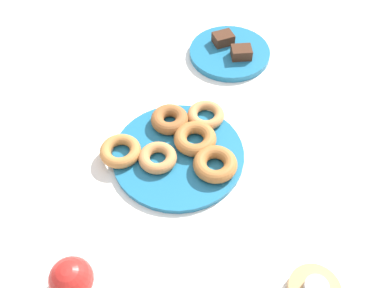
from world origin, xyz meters
name	(u,v)px	position (x,y,z in m)	size (l,w,h in m)	color
ground_plane	(178,156)	(0.00, 0.00, 0.00)	(2.40, 2.40, 0.00)	white
donut_plate	(178,155)	(0.00, 0.00, 0.01)	(0.29, 0.29, 0.01)	#1E6B93
donut_0	(195,139)	(-0.03, 0.04, 0.03)	(0.09, 0.09, 0.03)	#AD6B33
donut_1	(206,115)	(-0.10, 0.06, 0.02)	(0.08, 0.08, 0.02)	#C6844C
donut_2	(158,158)	(0.02, -0.04, 0.02)	(0.08, 0.08, 0.02)	#C6844C
donut_3	(215,164)	(0.04, 0.08, 0.03)	(0.09, 0.09, 0.03)	#AD6B33
donut_4	(120,152)	(0.00, -0.12, 0.02)	(0.09, 0.09, 0.02)	#BC7A3D
donut_5	(170,119)	(-0.09, -0.02, 0.03)	(0.09, 0.09, 0.03)	#995B2D
cake_plate	(230,53)	(-0.33, 0.14, 0.01)	(0.21, 0.21, 0.02)	#1E6B93
brownie_near	(223,39)	(-0.37, 0.13, 0.03)	(0.04, 0.05, 0.03)	#472819
brownie_far	(241,52)	(-0.31, 0.17, 0.03)	(0.04, 0.05, 0.03)	#472819
tealight	(316,287)	(0.31, 0.23, 0.03)	(0.04, 0.04, 0.01)	silver
apple	(71,279)	(0.28, -0.19, 0.04)	(0.08, 0.08, 0.08)	red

